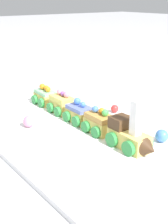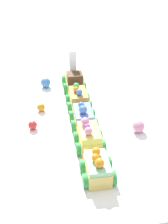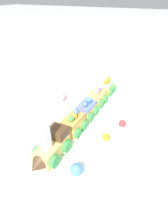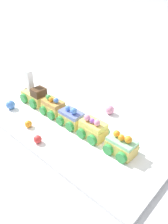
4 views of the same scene
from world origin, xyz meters
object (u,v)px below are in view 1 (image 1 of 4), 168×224
object	(u,v)px
gumball_orange	(128,119)
gumball_pink	(29,121)
cake_train_locomotive	(131,137)
gumball_blue	(162,136)
cake_car_lemon	(62,104)
gumball_red	(115,109)
cake_car_caramel	(99,123)
cake_car_blueberry	(79,114)
cake_car_mint	(46,97)

from	to	relation	value
gumball_orange	gumball_pink	bearing A→B (deg)	-120.73
cake_train_locomotive	gumball_blue	world-z (taller)	cake_train_locomotive
cake_car_lemon	gumball_red	bearing A→B (deg)	54.01
cake_car_lemon	gumball_blue	xyz separation A→B (m)	(0.31, 0.08, -0.01)
cake_train_locomotive	cake_car_lemon	distance (m)	0.29
cake_car_caramel	gumball_red	world-z (taller)	cake_car_caramel
cake_car_caramel	gumball_blue	distance (m)	0.16
cake_train_locomotive	cake_car_lemon	size ratio (longest dim) A/B	1.66
gumball_red	gumball_pink	bearing A→B (deg)	-102.40
gumball_pink	gumball_blue	bearing A→B (deg)	37.31
gumball_blue	gumball_pink	distance (m)	0.35
cake_car_lemon	gumball_pink	world-z (taller)	cake_car_lemon
gumball_red	gumball_pink	distance (m)	0.26
cake_car_lemon	gumball_orange	bearing A→B (deg)	30.74
cake_train_locomotive	gumball_red	xyz separation A→B (m)	(-0.20, 0.13, -0.02)
cake_car_blueberry	gumball_orange	bearing A→B (deg)	50.78
cake_car_blueberry	cake_train_locomotive	bearing A→B (deg)	-0.05
cake_train_locomotive	gumball_red	distance (m)	0.24
cake_car_blueberry	cake_car_mint	world-z (taller)	cake_car_blueberry
gumball_blue	gumball_pink	world-z (taller)	same
cake_train_locomotive	gumball_red	size ratio (longest dim) A/B	5.56
cake_car_caramel	gumball_blue	bearing A→B (deg)	32.47
cake_car_blueberry	cake_car_caramel	bearing A→B (deg)	0.01
cake_car_mint	gumball_blue	size ratio (longest dim) A/B	2.47
cake_car_lemon	cake_car_mint	xyz separation A→B (m)	(-0.10, 0.00, -0.00)
cake_car_blueberry	gumball_blue	world-z (taller)	cake_car_blueberry
gumball_orange	gumball_pink	xyz separation A→B (m)	(-0.14, -0.23, 0.00)
gumball_orange	cake_car_caramel	bearing A→B (deg)	-88.62
cake_car_mint	gumball_red	world-z (taller)	cake_car_mint
cake_train_locomotive	cake_car_caramel	xyz separation A→B (m)	(-0.11, 0.00, -0.00)
cake_car_mint	gumball_red	bearing A→B (deg)	33.75
cake_car_lemon	gumball_red	world-z (taller)	cake_car_lemon
gumball_orange	cake_train_locomotive	bearing A→B (deg)	-42.38
cake_car_mint	cake_car_caramel	bearing A→B (deg)	0.02
cake_car_caramel	gumball_orange	world-z (taller)	cake_car_caramel
cake_train_locomotive	cake_car_mint	size ratio (longest dim) A/B	1.66
cake_car_lemon	gumball_pink	bearing A→B (deg)	-72.39
cake_car_mint	gumball_orange	size ratio (longest dim) A/B	3.42
cake_train_locomotive	gumball_blue	xyz separation A→B (m)	(0.02, 0.08, -0.01)
cake_car_blueberry	gumball_pink	bearing A→B (deg)	-110.20
cake_car_lemon	gumball_pink	xyz separation A→B (m)	(0.04, -0.13, -0.01)
cake_car_blueberry	cake_car_lemon	size ratio (longest dim) A/B	1.00
cake_car_mint	gumball_orange	distance (m)	0.29
cake_car_caramel	gumball_red	xyz separation A→B (m)	(-0.08, 0.13, -0.01)
gumball_orange	gumball_blue	world-z (taller)	gumball_blue
cake_car_blueberry	gumball_blue	size ratio (longest dim) A/B	2.47
cake_car_blueberry	gumball_red	size ratio (longest dim) A/B	3.35
cake_train_locomotive	gumball_orange	size ratio (longest dim) A/B	5.68
gumball_red	cake_car_blueberry	bearing A→B (deg)	-92.64
gumball_red	gumball_orange	xyz separation A→B (m)	(0.08, -0.03, -0.00)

